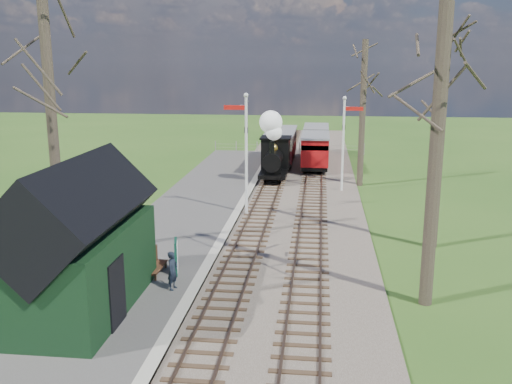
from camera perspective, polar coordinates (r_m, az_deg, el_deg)
The scene contains 18 objects.
distant_hills at distance 79.93m, azimuth 5.10°, elevation -4.43°, with size 114.40×48.00×22.02m.
ballast_bed at distance 34.77m, azimuth 3.60°, elevation 0.21°, with size 8.00×60.00×0.10m, color brown.
track_near at distance 34.84m, azimuth 1.46°, elevation 0.34°, with size 1.60×60.00×0.15m.
track_far at distance 34.72m, azimuth 5.74°, elevation 0.23°, with size 1.60×60.00×0.15m.
platform at distance 27.74m, azimuth -7.25°, elevation -3.10°, with size 5.00×44.00×0.20m, color #474442.
coping_strip at distance 27.29m, azimuth -2.54°, elevation -3.27°, with size 0.40×44.00×0.21m, color #B2AD9E.
station_shed at distance 18.29m, azimuth -17.30°, elevation -5.09°, with size 3.25×6.30×4.78m.
semaphore_near at distance 28.41m, azimuth -1.12°, elevation 4.66°, with size 1.22×0.24×6.22m.
semaphore_far at distance 34.17m, azimuth 8.85°, elevation 5.48°, with size 1.22×0.24×5.72m.
bare_trees at distance 22.17m, azimuth 2.25°, elevation 6.40°, with size 15.51×22.39×12.00m.
fence_line at distance 48.47m, azimuth 3.29°, elevation 4.48°, with size 12.60×0.08×1.00m.
locomotive at distance 36.94m, azimuth 1.81°, elevation 4.23°, with size 1.82×4.26×4.56m.
coach at distance 43.00m, azimuth 2.49°, elevation 4.73°, with size 2.13×7.30×2.24m.
red_carriage_a at distance 41.06m, azimuth 5.93°, elevation 4.13°, with size 1.97×4.88×2.07m.
red_carriage_b at distance 46.50m, azimuth 6.02°, elevation 5.18°, with size 1.97×4.88×2.07m.
sign_board at distance 20.99m, azimuth -7.99°, elevation -6.41°, with size 0.29×0.85×1.25m.
bench at distance 21.12m, azimuth -10.24°, elevation -7.00°, with size 0.46×1.52×0.87m.
person at distance 19.56m, azimuth -8.33°, elevation -7.77°, with size 0.49×0.32×1.33m, color black.
Camera 1 is at (2.96, -11.86, 7.79)m, focal length 40.00 mm.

